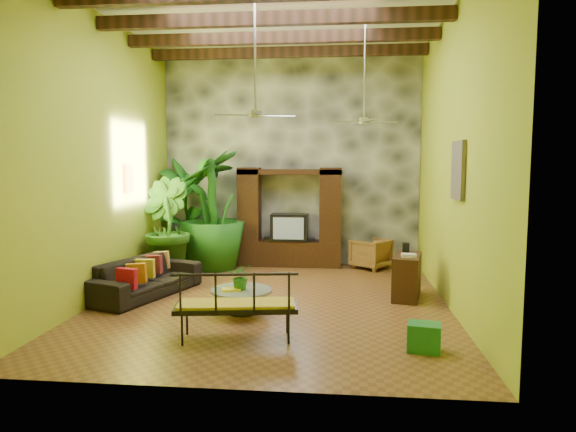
# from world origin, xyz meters

# --- Properties ---
(ground) EXTENTS (7.00, 7.00, 0.00)m
(ground) POSITION_xyz_m (0.00, 0.00, 0.00)
(ground) COLOR brown
(ground) RESTS_ON ground
(ceiling) EXTENTS (6.00, 7.00, 0.02)m
(ceiling) POSITION_xyz_m (0.00, 0.00, 5.00)
(ceiling) COLOR silver
(ceiling) RESTS_ON back_wall
(back_wall) EXTENTS (6.00, 0.02, 5.00)m
(back_wall) POSITION_xyz_m (0.00, 3.50, 2.50)
(back_wall) COLOR gold
(back_wall) RESTS_ON ground
(left_wall) EXTENTS (0.02, 7.00, 5.00)m
(left_wall) POSITION_xyz_m (-3.00, 0.00, 2.50)
(left_wall) COLOR gold
(left_wall) RESTS_ON ground
(right_wall) EXTENTS (0.02, 7.00, 5.00)m
(right_wall) POSITION_xyz_m (3.00, 0.00, 2.50)
(right_wall) COLOR gold
(right_wall) RESTS_ON ground
(stone_accent_wall) EXTENTS (5.98, 0.10, 4.98)m
(stone_accent_wall) POSITION_xyz_m (0.00, 3.44, 2.50)
(stone_accent_wall) COLOR #393B41
(stone_accent_wall) RESTS_ON ground
(ceiling_beams) EXTENTS (5.95, 5.36, 0.22)m
(ceiling_beams) POSITION_xyz_m (0.00, 0.00, 4.78)
(ceiling_beams) COLOR #381D11
(ceiling_beams) RESTS_ON ceiling
(entertainment_center) EXTENTS (2.40, 0.55, 2.30)m
(entertainment_center) POSITION_xyz_m (0.00, 3.14, 0.97)
(entertainment_center) COLOR black
(entertainment_center) RESTS_ON ground
(ceiling_fan_front) EXTENTS (1.28, 1.28, 1.86)m
(ceiling_fan_front) POSITION_xyz_m (-0.20, -0.40, 3.40)
(ceiling_fan_front) COLOR #AEAEB2
(ceiling_fan_front) RESTS_ON ceiling
(ceiling_fan_back) EXTENTS (1.28, 1.28, 1.86)m
(ceiling_fan_back) POSITION_xyz_m (1.60, 1.20, 3.40)
(ceiling_fan_back) COLOR #AEAEB2
(ceiling_fan_back) RESTS_ON ceiling
(wall_art_mask) EXTENTS (0.06, 0.32, 0.55)m
(wall_art_mask) POSITION_xyz_m (-2.96, 1.00, 2.10)
(wall_art_mask) COLOR gold
(wall_art_mask) RESTS_ON left_wall
(wall_art_painting) EXTENTS (0.06, 0.70, 0.90)m
(wall_art_painting) POSITION_xyz_m (2.96, -0.60, 2.30)
(wall_art_painting) COLOR #22537F
(wall_art_painting) RESTS_ON right_wall
(sofa) EXTENTS (1.59, 2.46, 0.67)m
(sofa) POSITION_xyz_m (-2.35, 0.17, 0.33)
(sofa) COLOR black
(sofa) RESTS_ON ground
(wicker_armchair) EXTENTS (1.05, 1.05, 0.69)m
(wicker_armchair) POSITION_xyz_m (1.88, 3.03, 0.35)
(wicker_armchair) COLOR olive
(wicker_armchair) RESTS_ON ground
(tall_plant_a) EXTENTS (1.44, 1.61, 2.53)m
(tall_plant_a) POSITION_xyz_m (-2.47, 3.15, 1.27)
(tall_plant_a) COLOR #1C651A
(tall_plant_a) RESTS_ON ground
(tall_plant_b) EXTENTS (1.49, 1.48, 2.12)m
(tall_plant_b) POSITION_xyz_m (-2.51, 1.74, 1.06)
(tall_plant_b) COLOR #275D18
(tall_plant_b) RESTS_ON ground
(tall_plant_c) EXTENTS (1.77, 1.77, 2.69)m
(tall_plant_c) POSITION_xyz_m (-1.70, 2.66, 1.34)
(tall_plant_c) COLOR #20651A
(tall_plant_c) RESTS_ON ground
(coffee_table) EXTENTS (0.98, 0.98, 0.40)m
(coffee_table) POSITION_xyz_m (-0.38, -0.76, 0.26)
(coffee_table) COLOR black
(coffee_table) RESTS_ON ground
(centerpiece_plant) EXTENTS (0.44, 0.40, 0.42)m
(centerpiece_plant) POSITION_xyz_m (-0.39, -0.76, 0.61)
(centerpiece_plant) COLOR #25661A
(centerpiece_plant) RESTS_ON coffee_table
(yellow_tray) EXTENTS (0.34, 0.28, 0.03)m
(yellow_tray) POSITION_xyz_m (-0.53, -0.86, 0.42)
(yellow_tray) COLOR gold
(yellow_tray) RESTS_ON coffee_table
(iron_bench) EXTENTS (1.73, 0.84, 0.57)m
(iron_bench) POSITION_xyz_m (-0.22, -2.02, 0.53)
(iron_bench) COLOR black
(iron_bench) RESTS_ON ground
(side_console) EXTENTS (0.63, 1.04, 0.78)m
(side_console) POSITION_xyz_m (2.37, 0.50, 0.39)
(side_console) COLOR #392312
(side_console) RESTS_ON ground
(green_bin) EXTENTS (0.47, 0.39, 0.36)m
(green_bin) POSITION_xyz_m (2.27, -2.13, 0.18)
(green_bin) COLOR #1E733C
(green_bin) RESTS_ON ground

